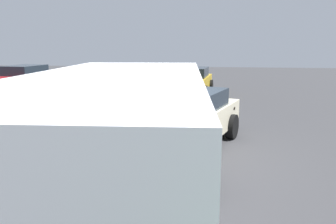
% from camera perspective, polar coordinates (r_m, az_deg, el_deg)
% --- Properties ---
extents(ground_plane, '(60.00, 60.00, 0.00)m').
position_cam_1_polar(ground_plane, '(8.23, 2.08, -6.21)').
color(ground_plane, '#38383A').
extents(art_car_decorated, '(4.81, 3.13, 1.70)m').
position_cam_1_polar(art_car_decorated, '(8.10, 2.33, -1.26)').
color(art_car_decorated, beige).
rests_on(art_car_decorated, ground).
extents(parked_van_near_right, '(5.15, 2.61, 2.17)m').
position_cam_1_polar(parked_van_near_right, '(4.17, -9.06, -6.69)').
color(parked_van_near_right, silver).
rests_on(parked_van_near_right, ground).
extents(parked_sedan_near_left, '(4.76, 2.72, 1.36)m').
position_cam_1_polar(parked_sedan_near_left, '(15.62, -6.94, 4.83)').
color(parked_sedan_near_left, '#1E602D').
rests_on(parked_sedan_near_left, ground).
extents(parked_sedan_behind_left, '(4.61, 2.48, 1.50)m').
position_cam_1_polar(parked_sedan_behind_left, '(11.93, -11.58, 2.79)').
color(parked_sedan_behind_left, gold).
rests_on(parked_sedan_behind_left, ground).
extents(parked_sedan_behind_right, '(4.37, 2.28, 1.37)m').
position_cam_1_polar(parked_sedan_behind_right, '(16.80, 3.99, 5.38)').
color(parked_sedan_behind_right, gold).
rests_on(parked_sedan_behind_right, ground).
extents(parked_sedan_row_back_far, '(4.71, 2.31, 1.41)m').
position_cam_1_polar(parked_sedan_row_back_far, '(19.37, -23.98, 5.28)').
color(parked_sedan_row_back_far, red).
rests_on(parked_sedan_row_back_far, ground).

